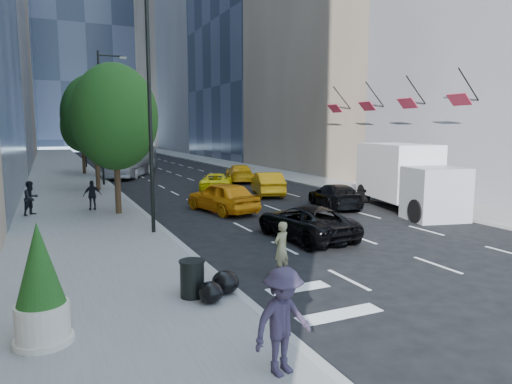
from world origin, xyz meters
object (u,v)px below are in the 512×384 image
box_truck (406,177)px  trash_can (192,279)px  planter_shrub (40,286)px  black_sedan_lincoln (305,222)px  black_sedan_mercedes (335,196)px  city_bus (131,161)px  skateboarder (281,252)px

box_truck → trash_can: size_ratio=8.62×
planter_shrub → black_sedan_lincoln: bearing=31.8°
black_sedan_lincoln → planter_shrub: planter_shrub is taller
black_sedan_mercedes → city_bus: size_ratio=0.45×
skateboarder → planter_shrub: planter_shrub is taller
box_truck → planter_shrub: 20.18m
box_truck → planter_shrub: (-17.88, -9.33, -0.49)m
skateboarder → planter_shrub: size_ratio=0.64×
trash_can → black_sedan_lincoln: bearing=37.6°
black_sedan_mercedes → city_bus: (-7.40, 22.69, 0.78)m
box_truck → planter_shrub: box_truck is taller
black_sedan_lincoln → black_sedan_mercedes: bearing=-136.7°
skateboarder → black_sedan_mercedes: (8.40, 9.55, -0.11)m
planter_shrub → skateboarder: bearing=17.4°
black_sedan_lincoln → city_bus: city_bus is taller
city_bus → trash_can: city_bus is taller
black_sedan_mercedes → trash_can: (-11.37, -10.34, -0.07)m
planter_shrub → black_sedan_mercedes: bearing=38.0°
black_sedan_mercedes → box_truck: (3.08, -2.22, 1.14)m
city_bus → skateboarder: bearing=-67.1°
city_bus → planter_shrub: (-7.40, -34.24, -0.13)m
black_sedan_lincoln → box_truck: 9.06m
box_truck → planter_shrub: size_ratio=3.20×
black_sedan_lincoln → city_bus: 28.41m
city_bus → planter_shrub: bearing=-77.5°
skateboarder → trash_can: 3.07m
black_sedan_lincoln → black_sedan_mercedes: 7.69m
city_bus → box_truck: box_truck is taller
black_sedan_lincoln → planter_shrub: bearing=28.1°
black_sedan_mercedes → box_truck: 3.97m
skateboarder → black_sedan_lincoln: skateboarder is taller
city_bus → trash_can: 33.28m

